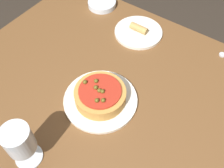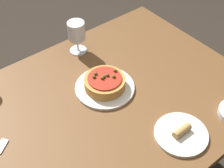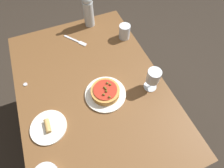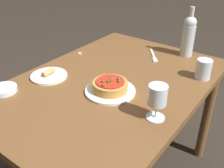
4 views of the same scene
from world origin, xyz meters
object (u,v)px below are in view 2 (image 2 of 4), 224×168
at_px(dining_table, 98,122).
at_px(dinner_plate, 105,87).
at_px(wine_glass, 76,32).
at_px(side_plate, 181,134).
at_px(pizza, 105,82).

bearing_deg(dining_table, dinner_plate, -143.68).
height_order(wine_glass, side_plate, wine_glass).
distance_m(wine_glass, side_plate, 0.63).
distance_m(pizza, wine_glass, 0.29).
relative_size(pizza, wine_glass, 1.08).
relative_size(dining_table, pizza, 7.58).
bearing_deg(dining_table, pizza, -143.66).
bearing_deg(dinner_plate, pizza, -128.00).
distance_m(dining_table, dinner_plate, 0.15).
bearing_deg(side_plate, dining_table, -62.18).
bearing_deg(wine_glass, dining_table, 67.90).
relative_size(dining_table, wine_glass, 8.21).
xyz_separation_m(dining_table, side_plate, (-0.15, 0.29, 0.10)).
distance_m(dining_table, side_plate, 0.35).
bearing_deg(wine_glass, dinner_plate, 79.09).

